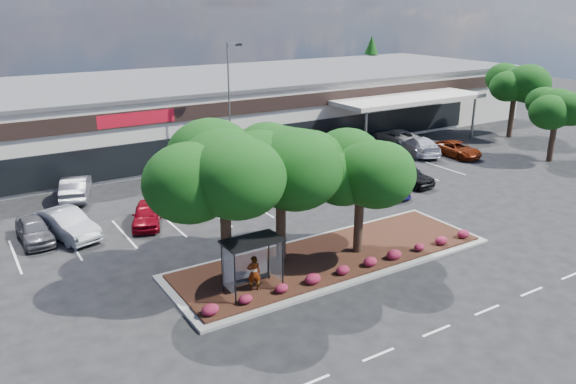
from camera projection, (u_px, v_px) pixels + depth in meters
ground at (411, 279)px, 28.12m from camera, size 160.00×160.00×0.00m
retail_store at (167, 112)px, 54.38m from camera, size 80.40×25.20×6.25m
landscape_island at (332, 257)px, 30.29m from camera, size 18.00×6.00×0.26m
lane_markings at (296, 216)px, 36.42m from camera, size 33.12×20.06×0.01m
shrub_row at (357, 265)px, 28.48m from camera, size 17.00×0.80×0.50m
bus_shelter at (251, 250)px, 25.98m from camera, size 2.75×1.55×2.59m
island_tree_west at (225, 203)px, 26.37m from camera, size 7.20×7.20×7.89m
island_tree_mid at (281, 193)px, 28.78m from camera, size 6.60×6.60×7.32m
island_tree_east at (360, 195)px, 29.72m from camera, size 5.80×5.80×6.50m
tree_east_near at (555, 124)px, 48.18m from camera, size 5.60×5.60×6.51m
tree_east_far at (513, 100)px, 56.95m from camera, size 6.40×6.40×7.62m
conifer_north_east at (371, 68)px, 79.12m from camera, size 3.96×3.96×9.00m
person_waiting at (254, 273)px, 26.28m from camera, size 0.75×0.63×1.76m
light_pole at (231, 118)px, 43.95m from camera, size 1.43×0.60×10.38m
car_0 at (34, 230)px, 32.38m from camera, size 1.80×4.25×1.43m
car_1 at (67, 224)px, 32.93m from camera, size 3.19×5.30×1.65m
car_2 at (147, 214)px, 34.79m from camera, size 3.15×4.47×1.41m
car_3 at (269, 183)px, 40.61m from camera, size 3.73×5.70×1.53m
car_4 at (322, 176)px, 42.29m from camera, size 4.33×6.28×1.59m
car_5 at (334, 185)px, 40.32m from camera, size 1.64×4.49×1.47m
car_6 at (379, 180)px, 41.02m from camera, size 3.27×6.12×1.69m
car_7 at (406, 174)px, 42.69m from camera, size 2.44×4.91×1.61m
car_8 at (457, 149)px, 50.49m from camera, size 2.47×4.94×1.34m
car_9 at (76, 187)px, 39.55m from camera, size 3.19×5.30×1.65m
car_10 at (76, 190)px, 39.38m from camera, size 2.79×4.26×1.35m
car_11 at (211, 172)px, 43.17m from camera, size 2.86×4.91×1.57m
car_12 at (221, 164)px, 45.40m from camera, size 2.34×4.77×1.57m
car_13 at (289, 166)px, 45.24m from camera, size 3.18×4.38×1.38m
car_14 at (336, 148)px, 50.66m from camera, size 3.94×5.47×1.47m
car_15 at (361, 149)px, 50.25m from camera, size 3.30×4.77×1.49m
car_16 at (419, 146)px, 51.13m from camera, size 3.96×6.06×1.63m
car_17 at (396, 137)px, 54.82m from camera, size 2.47×5.36×1.49m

